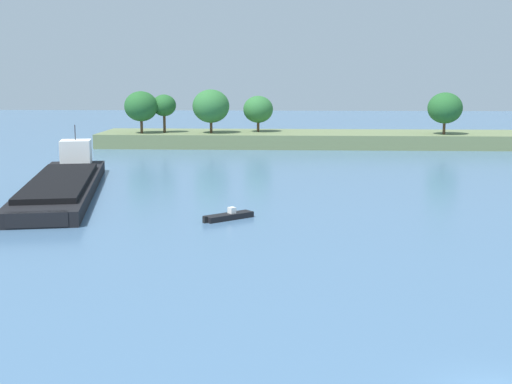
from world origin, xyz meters
TOP-DOWN VIEW (x-y plane):
  - treeline_island at (0.87, 89.12)m, footprint 85.41×13.23m
  - cargo_barge at (-30.56, 43.18)m, footprint 12.54×32.65m
  - fishing_skiff at (-12.78, 31.02)m, footprint 4.08×3.69m

SIDE VIEW (x-z plane):
  - fishing_skiff at x=-12.78m, z-range -0.22..0.75m
  - cargo_barge at x=-30.56m, z-range -1.97..3.90m
  - treeline_island at x=0.87m, z-range -2.39..6.97m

